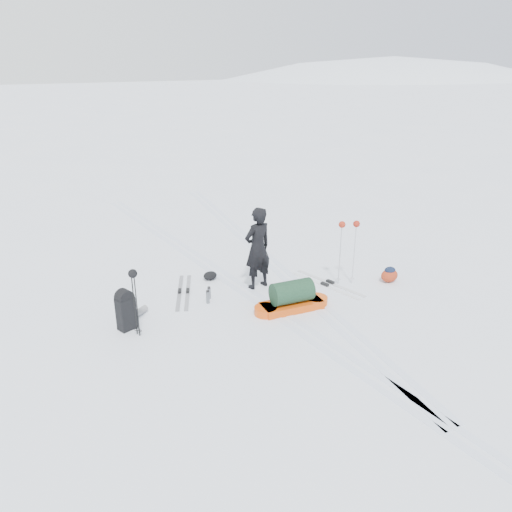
# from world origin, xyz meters

# --- Properties ---
(ground) EXTENTS (200.00, 200.00, 0.00)m
(ground) POSITION_xyz_m (0.00, 0.00, 0.00)
(ground) COLOR white
(ground) RESTS_ON ground
(snow_hill_backdrop) EXTENTS (359.50, 192.00, 162.45)m
(snow_hill_backdrop) POSITION_xyz_m (62.69, 84.02, -69.02)
(snow_hill_backdrop) COLOR white
(snow_hill_backdrop) RESTS_ON ground
(ski_tracks) EXTENTS (3.38, 17.97, 0.01)m
(ski_tracks) POSITION_xyz_m (0.61, 0.88, 0.00)
(ski_tracks) COLOR silver
(ski_tracks) RESTS_ON ground
(skier) EXTENTS (0.74, 0.54, 1.85)m
(skier) POSITION_xyz_m (0.31, 0.42, 0.93)
(skier) COLOR black
(skier) RESTS_ON ground
(pulk_sled) EXTENTS (1.66, 0.67, 0.62)m
(pulk_sled) POSITION_xyz_m (0.40, -0.84, 0.24)
(pulk_sled) COLOR #D0470C
(pulk_sled) RESTS_ON ground
(expedition_rucksack) EXTENTS (0.75, 0.74, 0.81)m
(expedition_rucksack) POSITION_xyz_m (-2.70, 0.07, 0.38)
(expedition_rucksack) COLOR black
(expedition_rucksack) RESTS_ON ground
(ski_poles_black) EXTENTS (0.16, 0.19, 1.32)m
(ski_poles_black) POSITION_xyz_m (-2.63, -0.30, 1.08)
(ski_poles_black) COLOR black
(ski_poles_black) RESTS_ON ground
(ski_poles_silver) EXTENTS (0.45, 0.27, 1.49)m
(ski_poles_silver) POSITION_xyz_m (2.15, -0.39, 1.24)
(ski_poles_silver) COLOR silver
(ski_poles_silver) RESTS_ON ground
(touring_skis_grey) EXTENTS (0.97, 1.72, 0.06)m
(touring_skis_grey) POSITION_xyz_m (-1.24, 0.97, 0.01)
(touring_skis_grey) COLOR #989AA0
(touring_skis_grey) RESTS_ON ground
(touring_skis_white) EXTENTS (0.73, 1.96, 0.07)m
(touring_skis_white) POSITION_xyz_m (1.75, -0.26, 0.02)
(touring_skis_white) COLOR silver
(touring_skis_white) RESTS_ON ground
(rope_coil) EXTENTS (0.67, 0.67, 0.06)m
(rope_coil) POSITION_xyz_m (0.64, -0.51, 0.03)
(rope_coil) COLOR #53A8CB
(rope_coil) RESTS_ON ground
(small_daypack) EXTENTS (0.52, 0.51, 0.36)m
(small_daypack) POSITION_xyz_m (3.08, -0.81, 0.17)
(small_daypack) COLOR maroon
(small_daypack) RESTS_ON ground
(thermos_pair) EXTENTS (0.20, 0.28, 0.29)m
(thermos_pair) POSITION_xyz_m (-0.93, 0.33, 0.14)
(thermos_pair) COLOR slate
(thermos_pair) RESTS_ON ground
(stuff_sack) EXTENTS (0.37, 0.31, 0.20)m
(stuff_sack) POSITION_xyz_m (-0.45, 1.30, 0.10)
(stuff_sack) COLOR black
(stuff_sack) RESTS_ON ground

